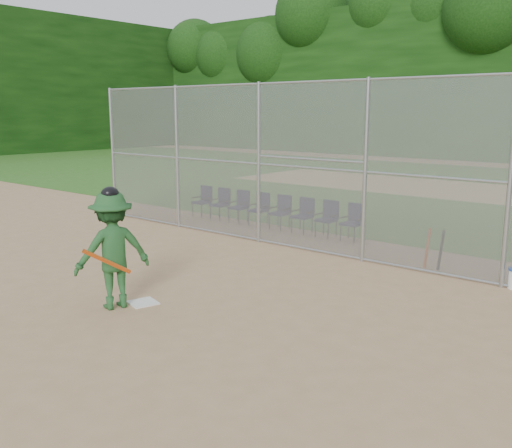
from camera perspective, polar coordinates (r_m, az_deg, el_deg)
The scene contains 15 objects.
ground at distance 9.84m, azimuth -9.48°, elevation -8.48°, with size 100.00×100.00×0.00m, color tan.
grass_strip at distance 25.22m, azimuth 23.24°, elevation 2.82°, with size 100.00×100.00×0.00m, color #2A5C1B.
dirt_patch_far at distance 25.22m, azimuth 23.24°, elevation 2.82°, with size 24.00×24.00×0.00m, color tan.
backstop_fence at distance 13.13m, azimuth 7.05°, elevation 5.79°, with size 16.09×0.09×4.00m.
home_plate at distance 10.23m, azimuth -11.23°, elevation -7.72°, with size 0.45×0.45×0.02m, color silver.
batter_at_plate at distance 9.88m, azimuth -14.17°, elevation -2.50°, with size 1.13×1.50×2.08m.
spare_bats at distance 12.67m, azimuth 17.38°, elevation -2.40°, with size 0.36×0.27×0.84m.
chair_0 at distance 18.15m, azimuth -5.47°, elevation 2.25°, with size 0.54×0.52×0.96m, color #0F0E36, non-canonical shape.
chair_1 at distance 17.61m, azimuth -3.68°, elevation 2.00°, with size 0.54×0.52×0.96m, color #0F0E36, non-canonical shape.
chair_2 at distance 17.09m, azimuth -1.79°, elevation 1.74°, with size 0.54×0.52×0.96m, color #0F0E36, non-canonical shape.
chair_3 at distance 16.58m, azimuth 0.23°, elevation 1.45°, with size 0.54×0.52×0.96m, color #0F0E36, non-canonical shape.
chair_4 at distance 16.11m, azimuth 2.36°, elevation 1.15°, with size 0.54×0.52×0.96m, color #0F0E36, non-canonical shape.
chair_5 at distance 15.65m, azimuth 4.63°, elevation 0.83°, with size 0.54×0.52×0.96m, color #0F0E36, non-canonical shape.
chair_6 at distance 15.22m, azimuth 7.02°, elevation 0.48°, with size 0.54×0.52×0.96m, color #0F0E36, non-canonical shape.
chair_7 at distance 14.82m, azimuth 9.55°, elevation 0.12°, with size 0.54×0.52×0.96m, color #0F0E36, non-canonical shape.
Camera 1 is at (7.09, -5.98, 3.29)m, focal length 40.00 mm.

